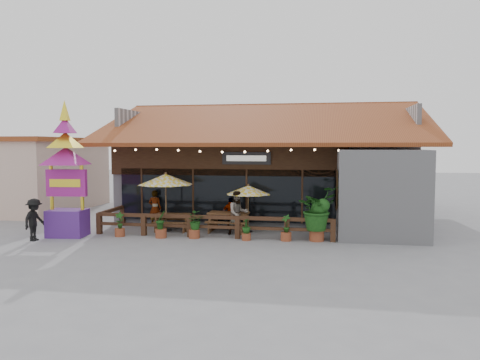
% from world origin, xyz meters
% --- Properties ---
extents(ground, '(100.00, 100.00, 0.00)m').
position_xyz_m(ground, '(0.00, 0.00, 0.00)').
color(ground, gray).
rests_on(ground, ground).
extents(restaurant_building, '(15.50, 14.73, 6.09)m').
position_xyz_m(restaurant_building, '(0.26, 6.61, 2.21)').
color(restaurant_building, '#B7B7BC').
rests_on(restaurant_building, ground).
extents(patio_railing, '(10.00, 2.60, 0.92)m').
position_xyz_m(patio_railing, '(-2.25, -0.27, 0.61)').
color(patio_railing, '#4B2A1A').
rests_on(patio_railing, ground).
extents(neighbor_building, '(8.40, 8.40, 4.22)m').
position_xyz_m(neighbor_building, '(-15.00, 6.00, 2.14)').
color(neighbor_building, beige).
rests_on(neighbor_building, ground).
extents(umbrella_left, '(3.03, 3.03, 2.61)m').
position_xyz_m(umbrella_left, '(-3.91, 0.65, 2.27)').
color(umbrella_left, brown).
rests_on(umbrella_left, ground).
extents(umbrella_right, '(2.26, 2.26, 2.12)m').
position_xyz_m(umbrella_right, '(-0.28, 0.93, 1.85)').
color(umbrella_right, brown).
rests_on(umbrella_right, ground).
extents(picnic_table_left, '(1.61, 1.41, 0.74)m').
position_xyz_m(picnic_table_left, '(-3.66, 0.81, 0.50)').
color(picnic_table_left, brown).
rests_on(picnic_table_left, ground).
extents(picnic_table_right, '(1.83, 1.59, 0.85)m').
position_xyz_m(picnic_table_right, '(-1.16, 0.97, 0.57)').
color(picnic_table_right, brown).
rests_on(picnic_table_right, ground).
extents(thai_sign_tower, '(2.43, 2.43, 6.04)m').
position_xyz_m(thai_sign_tower, '(-7.55, -1.22, 3.19)').
color(thai_sign_tower, '#522382').
rests_on(thai_sign_tower, ground).
extents(tropical_plant, '(2.07, 2.08, 2.17)m').
position_xyz_m(tropical_plant, '(2.67, -0.43, 1.24)').
color(tropical_plant, brown).
rests_on(tropical_plant, ground).
extents(diner_a, '(0.65, 0.45, 1.71)m').
position_xyz_m(diner_a, '(-4.79, 1.65, 0.85)').
color(diner_a, '#392412').
rests_on(diner_a, ground).
extents(diner_b, '(1.12, 1.04, 1.85)m').
position_xyz_m(diner_b, '(-0.63, 0.33, 0.93)').
color(diner_b, '#392412').
rests_on(diner_b, ground).
extents(diner_c, '(0.90, 0.52, 1.45)m').
position_xyz_m(diner_c, '(-1.15, 1.49, 0.72)').
color(diner_c, '#392412').
rests_on(diner_c, ground).
extents(pedestrian, '(0.69, 1.12, 1.68)m').
position_xyz_m(pedestrian, '(-8.36, -2.29, 0.84)').
color(pedestrian, black).
rests_on(pedestrian, ground).
extents(planter_a, '(0.42, 0.42, 1.02)m').
position_xyz_m(planter_a, '(-5.40, -0.88, 0.43)').
color(planter_a, brown).
rests_on(planter_a, ground).
extents(planter_b, '(0.48, 0.52, 1.12)m').
position_xyz_m(planter_b, '(-3.62, -0.87, 0.51)').
color(planter_b, brown).
rests_on(planter_b, ground).
extents(planter_c, '(0.86, 0.82, 1.10)m').
position_xyz_m(planter_c, '(-2.25, -0.71, 0.62)').
color(planter_c, brown).
rests_on(planter_c, ground).
extents(planter_d, '(0.45, 0.45, 0.88)m').
position_xyz_m(planter_d, '(-0.09, -0.80, 0.43)').
color(planter_d, brown).
rests_on(planter_d, ground).
extents(planter_e, '(0.45, 0.43, 1.05)m').
position_xyz_m(planter_e, '(1.47, -0.62, 0.44)').
color(planter_e, brown).
rests_on(planter_e, ground).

